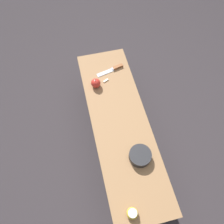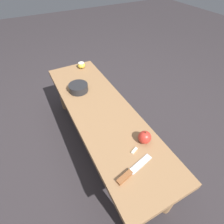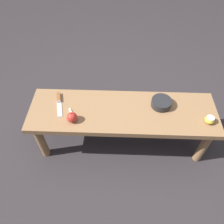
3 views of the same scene
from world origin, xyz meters
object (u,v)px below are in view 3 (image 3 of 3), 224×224
object	(u,v)px
apple_cut	(210,120)
bowl	(161,103)
knife	(59,101)
apple_whole	(72,117)
wooden_bench	(122,116)

from	to	relation	value
apple_cut	bowl	size ratio (longest dim) A/B	0.46
knife	apple_whole	distance (m)	0.21
apple_cut	apple_whole	bearing A→B (deg)	-178.66
knife	apple_cut	bearing A→B (deg)	68.30
knife	apple_whole	size ratio (longest dim) A/B	2.77
apple_cut	wooden_bench	bearing A→B (deg)	172.18
wooden_bench	bowl	world-z (taller)	bowl
wooden_bench	bowl	distance (m)	0.29
bowl	wooden_bench	bearing A→B (deg)	-167.70
apple_whole	bowl	size ratio (longest dim) A/B	0.57
apple_whole	apple_cut	distance (m)	0.90
wooden_bench	knife	size ratio (longest dim) A/B	5.92
knife	apple_cut	size ratio (longest dim) A/B	3.40
wooden_bench	apple_cut	xyz separation A→B (m)	(0.57, -0.08, 0.09)
wooden_bench	knife	xyz separation A→B (m)	(-0.46, 0.07, 0.07)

